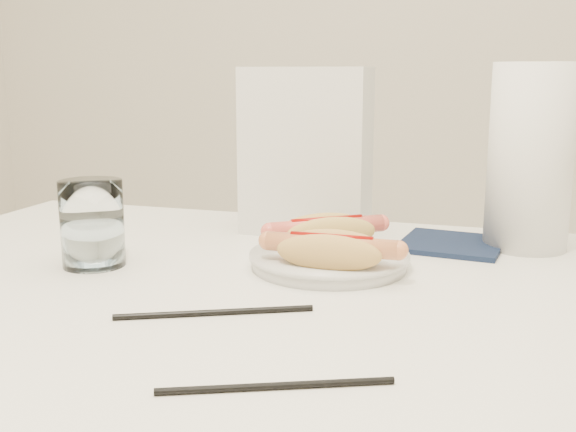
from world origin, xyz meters
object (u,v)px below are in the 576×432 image
(hotdog_left, at_px, (327,232))
(napkin_box, at_px, (307,151))
(table, at_px, (275,334))
(paper_towel_roll, at_px, (530,157))
(plate, at_px, (329,262))
(hotdog_right, at_px, (331,251))
(water_glass, at_px, (92,223))

(hotdog_left, distance_m, napkin_box, 0.19)
(table, xyz_separation_m, napkin_box, (-0.04, 0.29, 0.19))
(napkin_box, relative_size, paper_towel_roll, 0.98)
(table, xyz_separation_m, plate, (0.04, 0.10, 0.07))
(hotdog_right, height_order, paper_towel_roll, paper_towel_roll)
(table, xyz_separation_m, water_glass, (-0.26, 0.02, 0.12))
(plate, relative_size, hotdog_right, 1.23)
(napkin_box, bearing_deg, plate, -67.33)
(table, xyz_separation_m, hotdog_right, (0.06, 0.04, 0.10))
(table, distance_m, napkin_box, 0.35)
(water_glass, bearing_deg, napkin_box, 52.56)
(table, bearing_deg, paper_towel_roll, 44.77)
(water_glass, relative_size, napkin_box, 0.44)
(water_glass, bearing_deg, plate, 15.21)
(table, distance_m, water_glass, 0.28)
(paper_towel_roll, bearing_deg, hotdog_right, -133.58)
(plate, xyz_separation_m, water_glass, (-0.30, -0.08, 0.05))
(plate, relative_size, paper_towel_roll, 0.76)
(water_glass, xyz_separation_m, napkin_box, (0.21, 0.28, 0.07))
(water_glass, bearing_deg, table, -3.51)
(hotdog_right, height_order, napkin_box, napkin_box)
(table, relative_size, plate, 5.98)
(hotdog_left, bearing_deg, napkin_box, 78.85)
(hotdog_left, xyz_separation_m, hotdog_right, (0.03, -0.10, -0.00))
(hotdog_left, distance_m, hotdog_right, 0.10)
(plate, relative_size, water_glass, 1.77)
(hotdog_right, relative_size, paper_towel_roll, 0.62)
(table, bearing_deg, plate, 66.52)
(paper_towel_roll, bearing_deg, plate, -142.51)
(water_glass, xyz_separation_m, paper_towel_roll, (0.54, 0.27, 0.08))
(plate, bearing_deg, hotdog_right, -73.72)
(plate, relative_size, napkin_box, 0.78)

